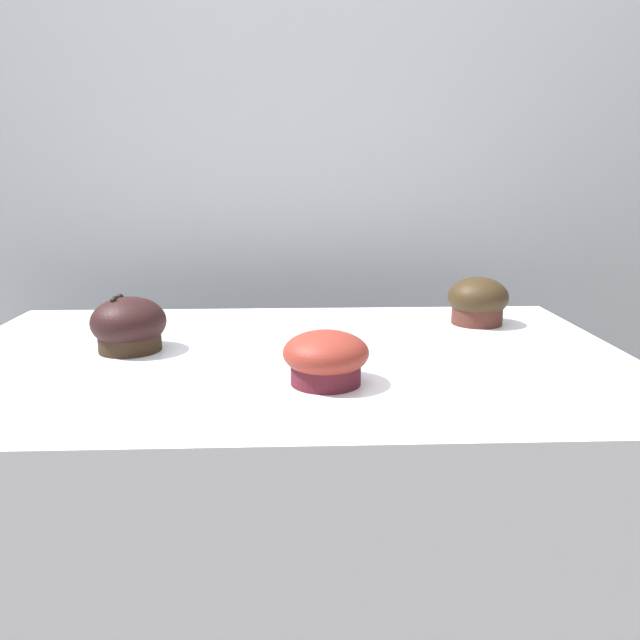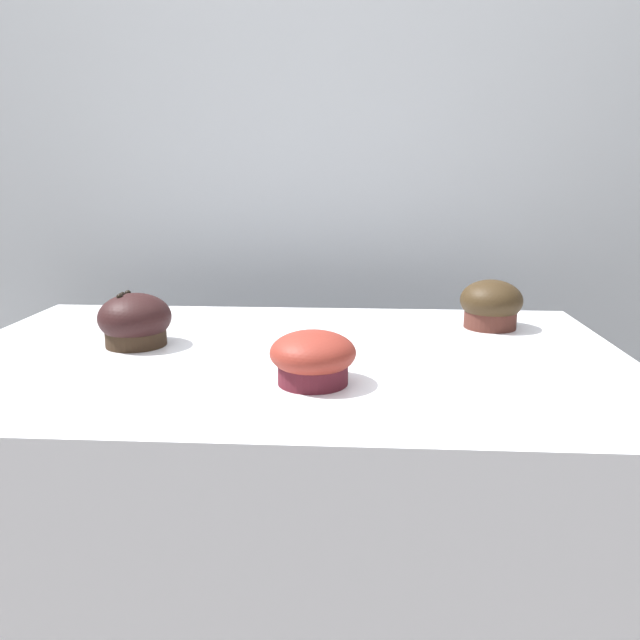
# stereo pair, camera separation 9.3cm
# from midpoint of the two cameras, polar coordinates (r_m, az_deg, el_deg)

# --- Properties ---
(wall_back) EXTENTS (3.20, 0.10, 1.80)m
(wall_back) POSITION_cam_midpoint_polar(r_m,az_deg,el_deg) (1.50, -4.55, 2.99)
(wall_back) COLOR #B2B7BC
(wall_back) RESTS_ON ground
(display_counter) EXTENTS (1.00, 0.64, 0.91)m
(display_counter) POSITION_cam_midpoint_polar(r_m,az_deg,el_deg) (1.13, -5.35, -25.80)
(display_counter) COLOR silver
(display_counter) RESTS_ON ground
(muffin_front_center) EXTENTS (0.11, 0.11, 0.08)m
(muffin_front_center) POSITION_cam_midpoint_polar(r_m,az_deg,el_deg) (0.98, -19.71, -0.55)
(muffin_front_center) COLOR black
(muffin_front_center) RESTS_ON display_counter
(muffin_back_left) EXTENTS (0.11, 0.11, 0.07)m
(muffin_back_left) POSITION_cam_midpoint_polar(r_m,az_deg,el_deg) (0.78, -2.88, -3.52)
(muffin_back_left) COLOR #4D1720
(muffin_back_left) RESTS_ON display_counter
(muffin_back_right) EXTENTS (0.10, 0.10, 0.08)m
(muffin_back_right) POSITION_cam_midpoint_polar(r_m,az_deg,el_deg) (1.11, 11.94, 1.65)
(muffin_back_right) COLOR #48231C
(muffin_back_right) RESTS_ON display_counter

